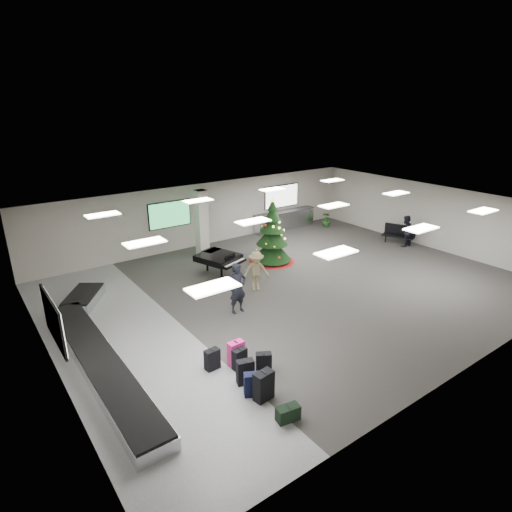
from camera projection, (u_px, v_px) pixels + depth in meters
ground at (294, 289)px, 17.20m from camera, size 18.00×18.00×0.00m
room_envelope at (277, 231)px, 16.69m from camera, size 18.02×14.02×3.21m
baggage_carousel at (96, 348)px, 12.74m from camera, size 2.28×9.71×0.43m
service_counter at (284, 220)px, 24.81m from camera, size 4.05×0.65×1.08m
suitcase_0 at (264, 386)px, 10.75m from camera, size 0.54×0.35×0.82m
suitcase_1 at (245, 372)px, 11.37m from camera, size 0.51×0.36×0.73m
pink_suitcase at (236, 353)px, 12.21m from camera, size 0.47×0.28×0.74m
suitcase_3 at (240, 359)px, 12.03m from camera, size 0.44×0.27×0.64m
navy_suitcase at (252, 385)px, 10.92m from camera, size 0.48×0.41×0.66m
green_duffel at (288, 413)px, 10.12m from camera, size 0.61×0.37×0.40m
suitcase_7 at (264, 363)px, 11.83m from camera, size 0.48×0.41×0.64m
suitcase_8 at (212, 359)px, 12.00m from camera, size 0.43×0.26×0.64m
christmas_tree at (272, 240)px, 19.72m from camera, size 2.15×2.15×3.07m
grand_piano at (219, 258)px, 18.32m from camera, size 1.90×2.18×1.05m
bench at (400, 233)px, 22.28m from camera, size 1.11×1.68×1.01m
traveler_a at (238, 288)px, 15.03m from camera, size 0.69×0.47×1.84m
traveler_b at (256, 271)px, 16.82m from camera, size 1.20×0.99×1.62m
traveler_bench at (405, 231)px, 21.86m from camera, size 0.90×0.76×1.62m
potted_plant_left at (271, 231)px, 23.19m from camera, size 0.58×0.52×0.88m
potted_plant_right at (326, 219)px, 25.42m from camera, size 0.66×0.66×0.83m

